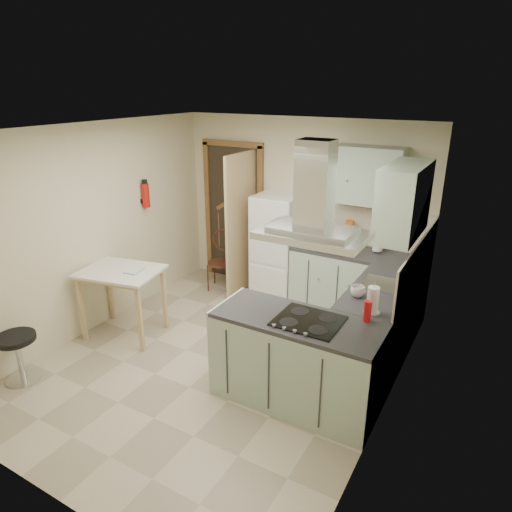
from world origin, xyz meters
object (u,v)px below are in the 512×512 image
Objects in this scene: drop_leaf_table at (124,303)px; microwave at (329,236)px; peninsula at (297,361)px; stool at (20,358)px; extractor_hood at (313,235)px; bentwood_chair at (220,263)px; fridge at (278,248)px.

microwave is at bearing 34.27° from drop_leaf_table.
microwave is (-0.50, 2.02, 0.58)m from peninsula.
peninsula is 1.71× the size of drop_leaf_table.
drop_leaf_table is at bearing 77.85° from stool.
extractor_hood reaches higher than drop_leaf_table.
microwave is at bearing 55.95° from stool.
peninsula is 2.96× the size of stool.
drop_leaf_table is 1.27m from stool.
extractor_hood is at bearing -54.83° from bentwood_chair.
fridge is 0.95m from bentwood_chair.
microwave reaches higher than peninsula.
stool is (-1.39, -3.09, -0.49)m from fridge.
stool is 1.13× the size of microwave.
fridge reaches higher than peninsula.
extractor_hood is 3.28m from stool.
extractor_hood is 1.72× the size of stool.
stool is at bearing -157.77° from extractor_hood.
fridge reaches higher than microwave.
microwave reaches higher than stool.
extractor_hood is at bearing 22.23° from stool.
peninsula reaches higher than drop_leaf_table.
fridge is 0.97× the size of peninsula.
fridge is at bearing 179.74° from microwave.
drop_leaf_table is 1.11× the size of bentwood_chair.
stool is at bearing -157.00° from peninsula.
fridge is 2.57m from extractor_hood.
bentwood_chair is 1.76× the size of microwave.
stool is at bearing -114.23° from fridge.
bentwood_chair is 1.72m from microwave.
drop_leaf_table is (-2.35, 0.12, -0.03)m from peninsula.
stool is at bearing -127.34° from microwave.
peninsula reaches higher than stool.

